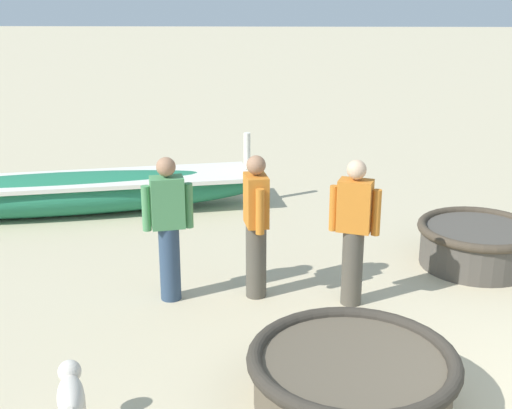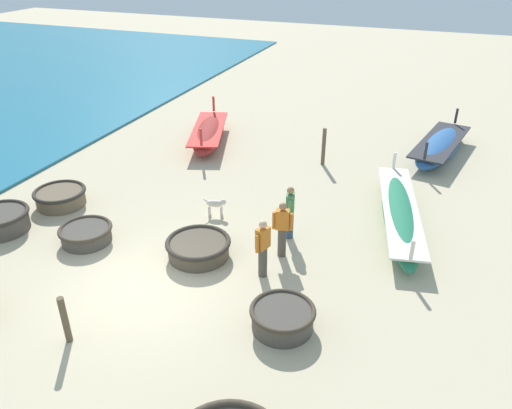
% 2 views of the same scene
% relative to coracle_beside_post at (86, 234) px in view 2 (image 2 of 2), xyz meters
% --- Properties ---
extents(ground_plane, '(80.00, 80.00, 0.00)m').
position_rel_coracle_beside_post_xyz_m(ground_plane, '(2.57, -1.15, -0.25)').
color(ground_plane, '#C6B793').
extents(coracle_beside_post, '(1.45, 1.45, 0.45)m').
position_rel_coracle_beside_post_xyz_m(coracle_beside_post, '(0.00, 0.00, 0.00)').
color(coracle_beside_post, '#4C473F').
rests_on(coracle_beside_post, ground).
extents(coracle_center, '(1.43, 1.43, 0.52)m').
position_rel_coracle_beside_post_xyz_m(coracle_center, '(6.12, -1.31, 0.03)').
color(coracle_center, '#4C473F').
rests_on(coracle_center, ground).
extents(coracle_upturned, '(1.72, 1.72, 0.48)m').
position_rel_coracle_beside_post_xyz_m(coracle_upturned, '(3.20, 0.49, 0.02)').
color(coracle_upturned, brown).
rests_on(coracle_upturned, ground).
extents(coracle_nearest, '(1.60, 1.60, 0.52)m').
position_rel_coracle_beside_post_xyz_m(coracle_nearest, '(-2.10, 1.45, 0.03)').
color(coracle_nearest, brown).
rests_on(coracle_nearest, ground).
extents(coracle_front_left, '(1.62, 1.62, 0.60)m').
position_rel_coracle_beside_post_xyz_m(coracle_front_left, '(-2.63, -0.39, 0.08)').
color(coracle_front_left, '#4C473F').
rests_on(coracle_front_left, ground).
extents(long_boat_white_hull, '(2.13, 4.93, 1.25)m').
position_rel_coracle_beside_post_xyz_m(long_boat_white_hull, '(8.67, 9.93, 0.11)').
color(long_boat_white_hull, '#285693').
rests_on(long_boat_white_hull, ground).
extents(long_boat_red_hull, '(2.51, 4.53, 1.32)m').
position_rel_coracle_beside_post_xyz_m(long_boat_red_hull, '(-0.13, 7.92, 0.13)').
color(long_boat_red_hull, maroon).
rests_on(long_boat_red_hull, ground).
extents(long_boat_blue_hull, '(2.14, 6.01, 1.08)m').
position_rel_coracle_beside_post_xyz_m(long_boat_blue_hull, '(7.88, 4.19, 0.07)').
color(long_boat_blue_hull, '#237551').
rests_on(long_boat_blue_hull, ground).
extents(fisherman_standing_left, '(0.31, 0.51, 1.57)m').
position_rel_coracle_beside_post_xyz_m(fisherman_standing_left, '(5.07, 0.30, 0.59)').
color(fisherman_standing_left, '#4C473D').
rests_on(fisherman_standing_left, ground).
extents(fisherman_with_hat, '(0.30, 0.52, 1.57)m').
position_rel_coracle_beside_post_xyz_m(fisherman_with_hat, '(5.14, 2.22, 0.59)').
color(fisherman_with_hat, '#2D425B').
rests_on(fisherman_with_hat, ground).
extents(fisherman_by_coracle, '(0.52, 0.28, 1.57)m').
position_rel_coracle_beside_post_xyz_m(fisherman_by_coracle, '(5.22, 1.31, 0.59)').
color(fisherman_by_coracle, '#4C473D').
rests_on(fisherman_by_coracle, ground).
extents(dog, '(0.67, 0.33, 0.55)m').
position_rel_coracle_beside_post_xyz_m(dog, '(2.72, 2.63, 0.12)').
color(dog, beige).
rests_on(dog, ground).
extents(mooring_post_mid_beach, '(0.14, 0.14, 1.39)m').
position_rel_coracle_beside_post_xyz_m(mooring_post_mid_beach, '(4.75, 7.45, 0.45)').
color(mooring_post_mid_beach, brown).
rests_on(mooring_post_mid_beach, ground).
extents(mooring_post_inland, '(0.14, 0.14, 1.12)m').
position_rel_coracle_beside_post_xyz_m(mooring_post_inland, '(2.10, -3.29, 0.31)').
color(mooring_post_inland, brown).
rests_on(mooring_post_inland, ground).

